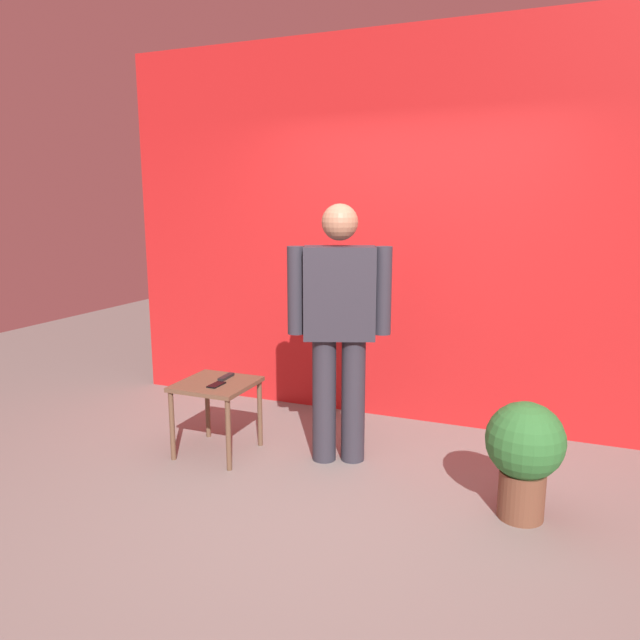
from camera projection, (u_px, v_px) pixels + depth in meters
The scene contains 7 objects.
ground_plane at pixel (331, 503), 3.57m from camera, with size 12.00×12.00×0.00m, color gray.
back_wall_red at pixel (405, 232), 4.76m from camera, with size 5.01×0.12×3.10m, color red.
standing_person at pixel (339, 321), 4.00m from camera, with size 0.69×0.39×1.77m.
side_table at pixel (216, 393), 4.22m from camera, with size 0.51×0.51×0.53m.
cell_phone at pixel (216, 385), 4.13m from camera, with size 0.07×0.14×0.01m, color black.
tv_remote at pixel (226, 377), 4.30m from camera, with size 0.04×0.17×0.02m, color black.
potted_plant at pixel (524, 450), 3.34m from camera, with size 0.44×0.44×0.69m.
Camera 1 is at (1.17, -3.08, 1.77)m, focal length 33.33 mm.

